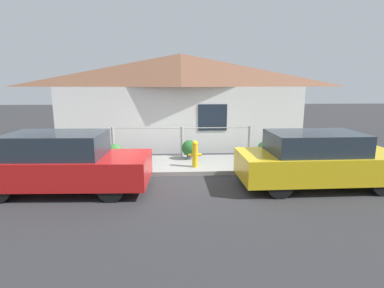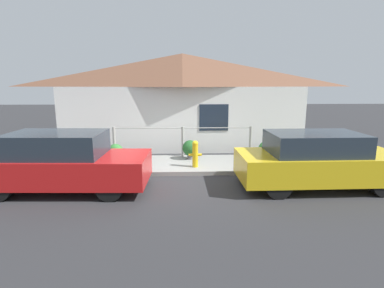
% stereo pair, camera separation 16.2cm
% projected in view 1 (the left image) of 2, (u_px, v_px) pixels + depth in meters
% --- Properties ---
extents(ground_plane, '(60.00, 60.00, 0.00)m').
position_uv_depth(ground_plane, '(184.00, 176.00, 8.78)').
color(ground_plane, '#2D2D30').
extents(sidewalk, '(24.00, 2.08, 0.13)m').
position_uv_depth(sidewalk, '(183.00, 165.00, 9.78)').
color(sidewalk, gray).
rests_on(sidewalk, ground_plane).
extents(house, '(9.84, 2.23, 3.83)m').
position_uv_depth(house, '(181.00, 75.00, 11.95)').
color(house, white).
rests_on(house, ground_plane).
extents(fence, '(4.90, 0.10, 1.06)m').
position_uv_depth(fence, '(182.00, 140.00, 10.52)').
color(fence, '#999993').
rests_on(fence, sidewalk).
extents(car_left, '(4.19, 1.77, 1.49)m').
position_uv_depth(car_left, '(63.00, 163.00, 7.42)').
color(car_left, red).
rests_on(car_left, ground_plane).
extents(car_right, '(4.18, 1.71, 1.45)m').
position_uv_depth(car_right, '(318.00, 160.00, 7.76)').
color(car_right, gold).
rests_on(car_right, ground_plane).
extents(fire_hydrant, '(0.41, 0.18, 0.83)m').
position_uv_depth(fire_hydrant, '(195.00, 153.00, 9.19)').
color(fire_hydrant, yellow).
rests_on(fire_hydrant, sidewalk).
extents(potted_plant_near_hydrant, '(0.54, 0.54, 0.65)m').
position_uv_depth(potted_plant_near_hydrant, '(190.00, 148.00, 10.16)').
color(potted_plant_near_hydrant, slate).
rests_on(potted_plant_near_hydrant, sidewalk).
extents(potted_plant_by_fence, '(0.50, 0.50, 0.58)m').
position_uv_depth(potted_plant_by_fence, '(115.00, 152.00, 9.84)').
color(potted_plant_by_fence, '#9E5638').
rests_on(potted_plant_by_fence, sidewalk).
extents(potted_plant_corner, '(0.52, 0.52, 0.63)m').
position_uv_depth(potted_plant_corner, '(265.00, 149.00, 10.15)').
color(potted_plant_corner, '#9E5638').
rests_on(potted_plant_corner, sidewalk).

